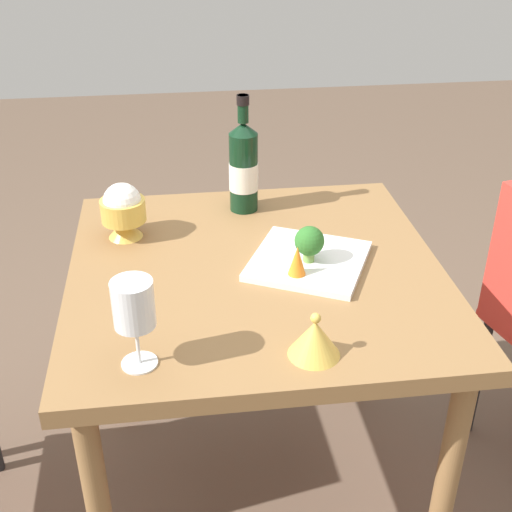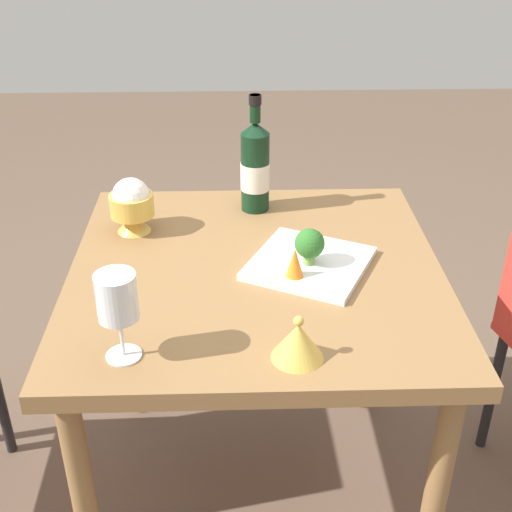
# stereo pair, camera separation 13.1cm
# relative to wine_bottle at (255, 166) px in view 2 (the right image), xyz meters

# --- Properties ---
(ground_plane) EXTENTS (8.00, 8.00, 0.00)m
(ground_plane) POSITION_rel_wine_bottle_xyz_m (-0.31, 0.01, -0.88)
(ground_plane) COLOR brown
(dining_table) EXTENTS (0.85, 0.85, 0.76)m
(dining_table) POSITION_rel_wine_bottle_xyz_m (-0.31, 0.01, -0.22)
(dining_table) COLOR olive
(dining_table) RESTS_ON ground_plane
(wine_bottle) EXTENTS (0.08, 0.08, 0.31)m
(wine_bottle) POSITION_rel_wine_bottle_xyz_m (0.00, 0.00, 0.00)
(wine_bottle) COLOR black
(wine_bottle) RESTS_ON dining_table
(wine_glass) EXTENTS (0.08, 0.08, 0.18)m
(wine_glass) POSITION_rel_wine_bottle_xyz_m (-0.63, 0.27, 0.01)
(wine_glass) COLOR white
(wine_glass) RESTS_ON dining_table
(rice_bowl) EXTENTS (0.11, 0.11, 0.14)m
(rice_bowl) POSITION_rel_wine_bottle_xyz_m (-0.12, 0.31, -0.05)
(rice_bowl) COLOR gold
(rice_bowl) RESTS_ON dining_table
(rice_bowl_lid) EXTENTS (0.10, 0.10, 0.09)m
(rice_bowl_lid) POSITION_rel_wine_bottle_xyz_m (-0.64, -0.06, -0.08)
(rice_bowl_lid) COLOR gold
(rice_bowl_lid) RESTS_ON dining_table
(serving_plate) EXTENTS (0.33, 0.33, 0.02)m
(serving_plate) POSITION_rel_wine_bottle_xyz_m (-0.31, -0.12, -0.11)
(serving_plate) COLOR white
(serving_plate) RESTS_ON dining_table
(broccoli_floret) EXTENTS (0.07, 0.07, 0.09)m
(broccoli_floret) POSITION_rel_wine_bottle_xyz_m (-0.32, -0.11, -0.06)
(broccoli_floret) COLOR #729E4C
(broccoli_floret) RESTS_ON serving_plate
(carrot_garnish_left) EXTENTS (0.04, 0.04, 0.07)m
(carrot_garnish_left) POSITION_rel_wine_bottle_xyz_m (-0.37, -0.08, -0.07)
(carrot_garnish_left) COLOR orange
(carrot_garnish_left) RESTS_ON serving_plate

